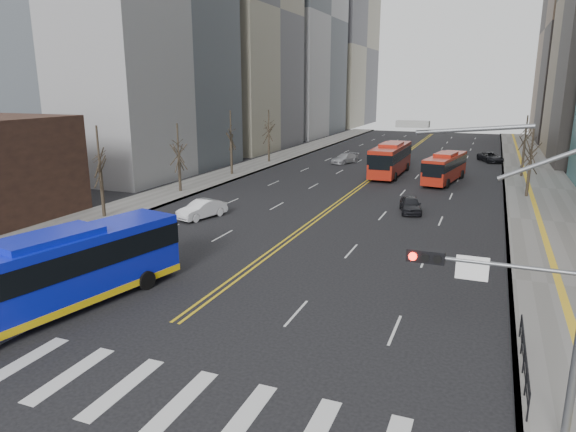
{
  "coord_description": "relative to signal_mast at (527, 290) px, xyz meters",
  "views": [
    {
      "loc": [
        12.5,
        -12.72,
        10.34
      ],
      "look_at": [
        2.82,
        11.69,
        3.65
      ],
      "focal_mm": 32.0,
      "sensor_mm": 36.0,
      "label": 1
    }
  ],
  "objects": [
    {
      "name": "ground",
      "position": [
        -13.77,
        -2.0,
        -4.86
      ],
      "size": [
        220.0,
        220.0,
        0.0
      ],
      "primitive_type": "plane",
      "color": "black"
    },
    {
      "name": "blue_bus",
      "position": [
        -19.59,
        2.0,
        -2.85
      ],
      "size": [
        5.5,
        13.53,
        3.82
      ],
      "color": "#0D1BCC",
      "rests_on": "ground"
    },
    {
      "name": "pedestrian_railing",
      "position": [
        0.53,
        4.0,
        -4.03
      ],
      "size": [
        0.06,
        6.06,
        1.02
      ],
      "color": "black",
      "rests_on": "sidewalk_right"
    },
    {
      "name": "car_white",
      "position": [
        -22.43,
        19.89,
        -4.13
      ],
      "size": [
        2.74,
        4.65,
        1.45
      ],
      "primitive_type": "imported",
      "rotation": [
        0.0,
        0.0,
        -0.29
      ],
      "color": "silver",
      "rests_on": "ground"
    },
    {
      "name": "sidewalk_left",
      "position": [
        -30.27,
        43.0,
        -4.78
      ],
      "size": [
        5.0,
        130.0,
        0.15
      ],
      "primitive_type": "cube",
      "color": "slate",
      "rests_on": "ground"
    },
    {
      "name": "crosswalk",
      "position": [
        -13.77,
        -2.0,
        -4.85
      ],
      "size": [
        26.7,
        4.0,
        0.01
      ],
      "color": "silver",
      "rests_on": "ground"
    },
    {
      "name": "car_dark_far",
      "position": [
        -1.27,
        62.02,
        -4.19
      ],
      "size": [
        4.0,
        5.3,
        1.34
      ],
      "primitive_type": "imported",
      "rotation": [
        0.0,
        0.0,
        0.42
      ],
      "color": "black",
      "rests_on": "ground"
    },
    {
      "name": "signal_mast",
      "position": [
        0.0,
        0.0,
        0.0
      ],
      "size": [
        5.37,
        0.37,
        9.39
      ],
      "color": "slate",
      "rests_on": "ground"
    },
    {
      "name": "red_bus_far",
      "position": [
        -5.81,
        43.42,
        -3.03
      ],
      "size": [
        3.98,
        10.48,
        3.27
      ],
      "color": "#A62011",
      "rests_on": "ground"
    },
    {
      "name": "street_trees",
      "position": [
        -20.94,
        32.55,
        0.02
      ],
      "size": [
        35.2,
        47.2,
        7.6
      ],
      "color": "black",
      "rests_on": "ground"
    },
    {
      "name": "car_silver",
      "position": [
        -19.82,
        53.22,
        -4.19
      ],
      "size": [
        3.46,
        4.98,
        1.34
      ],
      "primitive_type": "imported",
      "rotation": [
        0.0,
        0.0,
        -0.38
      ],
      "color": "#A5A5AA",
      "rests_on": "ground"
    },
    {
      "name": "red_bus_near",
      "position": [
        -12.25,
        45.96,
        -2.74
      ],
      "size": [
        3.17,
        12.11,
        3.81
      ],
      "color": "#A62011",
      "rests_on": "ground"
    },
    {
      "name": "car_dark_mid",
      "position": [
        -7.14,
        27.92,
        -4.17
      ],
      "size": [
        2.52,
        4.27,
        1.36
      ],
      "primitive_type": "imported",
      "rotation": [
        0.0,
        0.0,
        0.24
      ],
      "color": "black",
      "rests_on": "ground"
    },
    {
      "name": "centerline",
      "position": [
        -13.77,
        53.0,
        -4.85
      ],
      "size": [
        0.55,
        100.0,
        0.01
      ],
      "color": "gold",
      "rests_on": "ground"
    },
    {
      "name": "sidewalk_right",
      "position": [
        3.73,
        43.0,
        -4.78
      ],
      "size": [
        7.0,
        130.0,
        0.15
      ],
      "primitive_type": "cube",
      "color": "slate",
      "rests_on": "ground"
    }
  ]
}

